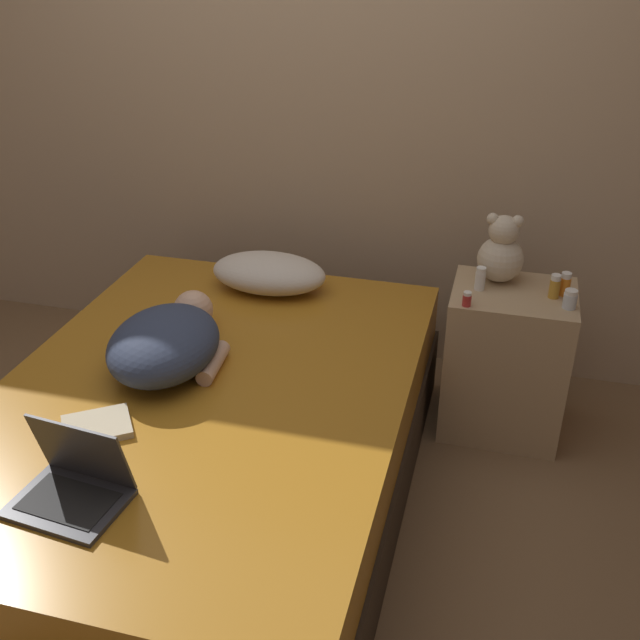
{
  "coord_description": "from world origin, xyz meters",
  "views": [
    {
      "loc": [
        0.95,
        -1.99,
        1.98
      ],
      "look_at": [
        0.36,
        0.25,
        0.7
      ],
      "focal_mm": 42.0,
      "sensor_mm": 36.0,
      "label": 1
    }
  ],
  "objects_px": {
    "person_lying": "(168,341)",
    "laptop": "(73,484)",
    "bottle_red": "(467,299)",
    "pillow": "(269,273)",
    "teddy_bear": "(501,252)",
    "book": "(97,427)",
    "bottle_clear": "(570,299)",
    "bottle_amber": "(555,286)",
    "bottle_white": "(480,279)",
    "bottle_orange": "(565,284)"
  },
  "relations": [
    {
      "from": "person_lying",
      "to": "bottle_amber",
      "type": "xyz_separation_m",
      "value": [
        1.33,
        0.67,
        0.07
      ]
    },
    {
      "from": "person_lying",
      "to": "laptop",
      "type": "distance_m",
      "value": 0.72
    },
    {
      "from": "teddy_bear",
      "to": "bottle_red",
      "type": "bearing_deg",
      "value": -111.63
    },
    {
      "from": "bottle_amber",
      "to": "bottle_clear",
      "type": "bearing_deg",
      "value": -52.78
    },
    {
      "from": "pillow",
      "to": "bottle_orange",
      "type": "distance_m",
      "value": 1.22
    },
    {
      "from": "pillow",
      "to": "teddy_bear",
      "type": "xyz_separation_m",
      "value": [
        0.96,
        0.09,
        0.17
      ]
    },
    {
      "from": "bottle_white",
      "to": "book",
      "type": "relative_size",
      "value": 0.36
    },
    {
      "from": "bottle_white",
      "to": "bottle_red",
      "type": "relative_size",
      "value": 1.64
    },
    {
      "from": "bottle_white",
      "to": "bottle_clear",
      "type": "xyz_separation_m",
      "value": [
        0.34,
        -0.07,
        -0.01
      ]
    },
    {
      "from": "laptop",
      "to": "bottle_white",
      "type": "relative_size",
      "value": 3.43
    },
    {
      "from": "bottle_clear",
      "to": "pillow",
      "type": "bearing_deg",
      "value": 175.76
    },
    {
      "from": "teddy_bear",
      "to": "bottle_clear",
      "type": "bearing_deg",
      "value": -33.22
    },
    {
      "from": "bottle_clear",
      "to": "bottle_orange",
      "type": "bearing_deg",
      "value": 99.18
    },
    {
      "from": "pillow",
      "to": "book",
      "type": "distance_m",
      "value": 1.12
    },
    {
      "from": "pillow",
      "to": "person_lying",
      "type": "bearing_deg",
      "value": -102.68
    },
    {
      "from": "bottle_orange",
      "to": "bottle_amber",
      "type": "relative_size",
      "value": 0.98
    },
    {
      "from": "pillow",
      "to": "person_lying",
      "type": "relative_size",
      "value": 0.77
    },
    {
      "from": "bottle_orange",
      "to": "pillow",
      "type": "bearing_deg",
      "value": -179.22
    },
    {
      "from": "bottle_clear",
      "to": "laptop",
      "type": "bearing_deg",
      "value": -135.78
    },
    {
      "from": "pillow",
      "to": "bottle_amber",
      "type": "height_order",
      "value": "bottle_amber"
    },
    {
      "from": "pillow",
      "to": "laptop",
      "type": "bearing_deg",
      "value": -94.49
    },
    {
      "from": "person_lying",
      "to": "bottle_red",
      "type": "distance_m",
      "value": 1.13
    },
    {
      "from": "bottle_orange",
      "to": "laptop",
      "type": "bearing_deg",
      "value": -133.14
    },
    {
      "from": "teddy_bear",
      "to": "bottle_amber",
      "type": "xyz_separation_m",
      "value": [
        0.22,
        -0.11,
        -0.08
      ]
    },
    {
      "from": "bottle_red",
      "to": "bottle_orange",
      "type": "bearing_deg",
      "value": 27.74
    },
    {
      "from": "bottle_orange",
      "to": "bottle_amber",
      "type": "distance_m",
      "value": 0.05
    },
    {
      "from": "bottle_clear",
      "to": "bottle_amber",
      "type": "relative_size",
      "value": 0.77
    },
    {
      "from": "laptop",
      "to": "bottle_red",
      "type": "distance_m",
      "value": 1.57
    },
    {
      "from": "teddy_bear",
      "to": "book",
      "type": "xyz_separation_m",
      "value": [
        -1.18,
        -1.19,
        -0.23
      ]
    },
    {
      "from": "person_lying",
      "to": "laptop",
      "type": "bearing_deg",
      "value": -91.14
    },
    {
      "from": "person_lying",
      "to": "bottle_amber",
      "type": "height_order",
      "value": "bottle_amber"
    },
    {
      "from": "person_lying",
      "to": "book",
      "type": "relative_size",
      "value": 2.44
    },
    {
      "from": "person_lying",
      "to": "bottle_red",
      "type": "xyz_separation_m",
      "value": [
        1.01,
        0.51,
        0.05
      ]
    },
    {
      "from": "person_lying",
      "to": "laptop",
      "type": "height_order",
      "value": "laptop"
    },
    {
      "from": "pillow",
      "to": "person_lying",
      "type": "xyz_separation_m",
      "value": [
        -0.15,
        -0.68,
        0.02
      ]
    },
    {
      "from": "bottle_amber",
      "to": "person_lying",
      "type": "bearing_deg",
      "value": -153.36
    },
    {
      "from": "person_lying",
      "to": "bottle_amber",
      "type": "bearing_deg",
      "value": 21.99
    },
    {
      "from": "laptop",
      "to": "bottle_red",
      "type": "relative_size",
      "value": 5.62
    },
    {
      "from": "bottle_orange",
      "to": "bottle_white",
      "type": "height_order",
      "value": "same"
    },
    {
      "from": "teddy_bear",
      "to": "bottle_red",
      "type": "relative_size",
      "value": 4.9
    },
    {
      "from": "pillow",
      "to": "book",
      "type": "bearing_deg",
      "value": -101.03
    },
    {
      "from": "pillow",
      "to": "bottle_white",
      "type": "height_order",
      "value": "bottle_white"
    },
    {
      "from": "teddy_bear",
      "to": "bottle_orange",
      "type": "distance_m",
      "value": 0.28
    },
    {
      "from": "laptop",
      "to": "bottle_orange",
      "type": "height_order",
      "value": "laptop"
    },
    {
      "from": "bottle_orange",
      "to": "bottle_red",
      "type": "distance_m",
      "value": 0.41
    },
    {
      "from": "bottle_red",
      "to": "pillow",
      "type": "bearing_deg",
      "value": 168.52
    },
    {
      "from": "bottle_amber",
      "to": "book",
      "type": "xyz_separation_m",
      "value": [
        -1.39,
        -1.08,
        -0.16
      ]
    },
    {
      "from": "laptop",
      "to": "bottle_orange",
      "type": "relative_size",
      "value": 3.42
    },
    {
      "from": "laptop",
      "to": "bottle_white",
      "type": "height_order",
      "value": "laptop"
    },
    {
      "from": "bottle_red",
      "to": "bottle_white",
      "type": "bearing_deg",
      "value": 76.69
    }
  ]
}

